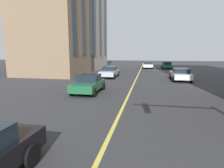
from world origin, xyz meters
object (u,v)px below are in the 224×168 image
Objects in this scene: car_silver_far at (110,72)px; car_green_parked_b at (167,65)px; car_white_near at (148,65)px; car_white_oncoming at (180,74)px; car_green_parked_a at (89,84)px.

car_green_parked_b reaches higher than car_silver_far.
car_silver_far is 1.13× the size of car_green_parked_b.
car_white_near is 1.13× the size of car_green_parked_b.
car_white_oncoming is at bearing 180.00° from car_green_parked_b.
car_silver_far is at bearing 162.38° from car_white_near.
car_silver_far is at bearing 1.55° from car_green_parked_a.
car_silver_far is 9.26m from car_green_parked_a.
car_green_parked_b is (15.99, 0.00, -0.00)m from car_white_oncoming.
car_white_oncoming is 15.99m from car_green_parked_b.
car_green_parked_b reaches higher than car_white_oncoming.
car_white_oncoming is (-1.23, -8.29, 0.00)m from car_silver_far.
car_white_near is 1.13× the size of car_green_parked_a.
car_white_oncoming is 1.00× the size of car_white_near.
car_green_parked_a is 1.00× the size of car_green_parked_b.
car_green_parked_a is at bearing -178.45° from car_silver_far.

